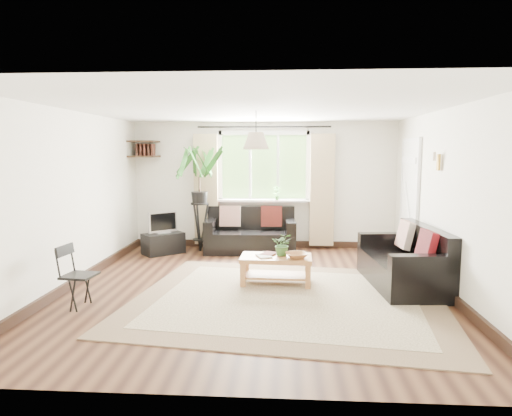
# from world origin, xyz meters

# --- Properties ---
(floor) EXTENTS (5.50, 5.50, 0.00)m
(floor) POSITION_xyz_m (0.00, 0.00, 0.00)
(floor) COLOR black
(floor) RESTS_ON ground
(ceiling) EXTENTS (5.50, 5.50, 0.00)m
(ceiling) POSITION_xyz_m (0.00, 0.00, 2.40)
(ceiling) COLOR white
(ceiling) RESTS_ON floor
(wall_back) EXTENTS (5.00, 0.02, 2.40)m
(wall_back) POSITION_xyz_m (0.00, 2.75, 1.20)
(wall_back) COLOR silver
(wall_back) RESTS_ON floor
(wall_front) EXTENTS (5.00, 0.02, 2.40)m
(wall_front) POSITION_xyz_m (0.00, -2.75, 1.20)
(wall_front) COLOR silver
(wall_front) RESTS_ON floor
(wall_left) EXTENTS (0.02, 5.50, 2.40)m
(wall_left) POSITION_xyz_m (-2.50, 0.00, 1.20)
(wall_left) COLOR silver
(wall_left) RESTS_ON floor
(wall_right) EXTENTS (0.02, 5.50, 2.40)m
(wall_right) POSITION_xyz_m (2.50, 0.00, 1.20)
(wall_right) COLOR silver
(wall_right) RESTS_ON floor
(rug) EXTENTS (4.18, 3.70, 0.02)m
(rug) POSITION_xyz_m (0.46, -0.43, 0.01)
(rug) COLOR beige
(rug) RESTS_ON floor
(window) EXTENTS (2.50, 0.16, 2.16)m
(window) POSITION_xyz_m (0.00, 2.71, 1.55)
(window) COLOR white
(window) RESTS_ON wall_back
(door) EXTENTS (0.06, 0.96, 2.06)m
(door) POSITION_xyz_m (2.47, 1.70, 1.00)
(door) COLOR silver
(door) RESTS_ON wall_right
(corner_shelf) EXTENTS (0.50, 0.50, 0.34)m
(corner_shelf) POSITION_xyz_m (-2.25, 2.50, 1.89)
(corner_shelf) COLOR black
(corner_shelf) RESTS_ON wall_back
(pendant_lamp) EXTENTS (0.36, 0.36, 0.54)m
(pendant_lamp) POSITION_xyz_m (0.00, 0.40, 2.05)
(pendant_lamp) COLOR beige
(pendant_lamp) RESTS_ON ceiling
(wall_sconce) EXTENTS (0.12, 0.12, 0.28)m
(wall_sconce) POSITION_xyz_m (2.43, 0.30, 1.74)
(wall_sconce) COLOR beige
(wall_sconce) RESTS_ON wall_right
(sofa_back) EXTENTS (1.67, 0.88, 0.77)m
(sofa_back) POSITION_xyz_m (-0.23, 2.28, 0.39)
(sofa_back) COLOR black
(sofa_back) RESTS_ON floor
(sofa_right) EXTENTS (1.74, 0.98, 0.79)m
(sofa_right) POSITION_xyz_m (2.02, 0.24, 0.39)
(sofa_right) COLOR black
(sofa_right) RESTS_ON floor
(coffee_table) EXTENTS (1.00, 0.56, 0.40)m
(coffee_table) POSITION_xyz_m (0.29, 0.23, 0.20)
(coffee_table) COLOR brown
(coffee_table) RESTS_ON floor
(table_plant) EXTENTS (0.31, 0.27, 0.32)m
(table_plant) POSITION_xyz_m (0.38, 0.27, 0.56)
(table_plant) COLOR #325E25
(table_plant) RESTS_ON coffee_table
(bowl) EXTENTS (0.37, 0.37, 0.07)m
(bowl) POSITION_xyz_m (0.57, 0.13, 0.44)
(bowl) COLOR #925D32
(bowl) RESTS_ON coffee_table
(book_a) EXTENTS (0.26, 0.29, 0.02)m
(book_a) POSITION_xyz_m (0.04, 0.14, 0.41)
(book_a) COLOR silver
(book_a) RESTS_ON coffee_table
(book_b) EXTENTS (0.26, 0.29, 0.02)m
(book_b) POSITION_xyz_m (0.10, 0.34, 0.41)
(book_b) COLOR #522421
(book_b) RESTS_ON coffee_table
(tv_stand) EXTENTS (0.79, 0.76, 0.38)m
(tv_stand) POSITION_xyz_m (-1.79, 2.01, 0.19)
(tv_stand) COLOR black
(tv_stand) RESTS_ON floor
(tv) EXTENTS (0.53, 0.49, 0.41)m
(tv) POSITION_xyz_m (-1.79, 2.01, 0.59)
(tv) COLOR #A5A5AA
(tv) RESTS_ON tv_stand
(palm_stand) EXTENTS (0.88, 0.88, 1.95)m
(palm_stand) POSITION_xyz_m (-1.16, 2.28, 0.98)
(palm_stand) COLOR black
(palm_stand) RESTS_ON floor
(folding_chair) EXTENTS (0.43, 0.43, 0.75)m
(folding_chair) POSITION_xyz_m (-2.01, -0.88, 0.37)
(folding_chair) COLOR black
(folding_chair) RESTS_ON floor
(sill_plant) EXTENTS (0.14, 0.10, 0.27)m
(sill_plant) POSITION_xyz_m (0.25, 2.63, 1.06)
(sill_plant) COLOR #2D6023
(sill_plant) RESTS_ON window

